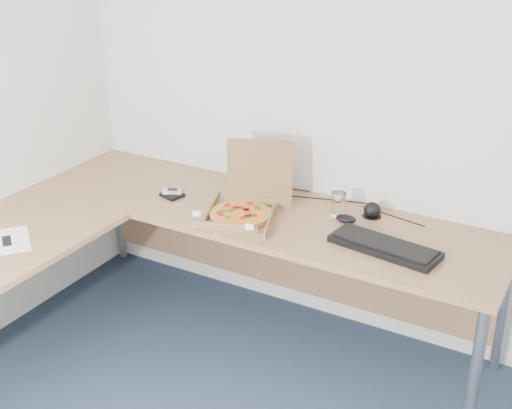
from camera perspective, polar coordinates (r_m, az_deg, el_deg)
The scene contains 11 objects.
room_shell at distance 1.95m, azimuth -7.01°, elevation -4.63°, with size 3.50×3.50×2.50m, color silver, non-canonical shape.
desk at distance 3.34m, azimuth -8.21°, elevation -2.45°, with size 2.50×2.20×0.73m.
pizza_box at distance 3.39m, azimuth -1.13°, elevation -0.44°, with size 0.34×0.39×0.35m.
drinking_glass at distance 3.42m, azimuth 6.86°, elevation 0.02°, with size 0.07×0.07×0.12m, color silver.
keyboard at distance 3.14m, azimuth 10.63°, elevation -3.48°, with size 0.50×0.18×0.03m, color black.
mouse at distance 3.38m, azimuth 7.47°, elevation -1.17°, with size 0.10×0.07×0.04m, color black.
wallet at distance 3.66m, azimuth -6.98°, elevation 0.80°, with size 0.11×0.09×0.02m, color black.
phone at distance 3.66m, azimuth -6.96°, elevation 1.10°, with size 0.10×0.05×0.02m, color #B2B5BA.
paper_sheet at distance 3.38m, azimuth -20.00°, elevation -2.87°, with size 0.28×0.20×0.00m, color white.
dome_speaker at distance 3.45m, azimuth 9.64°, elevation -0.38°, with size 0.10×0.10×0.08m, color black.
cable_bundle at distance 3.62m, azimuth 5.38°, elevation 0.48°, with size 0.54×0.04×0.01m, color black, non-canonical shape.
Camera 1 is at (1.04, -1.36, 2.19)m, focal length 48.13 mm.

